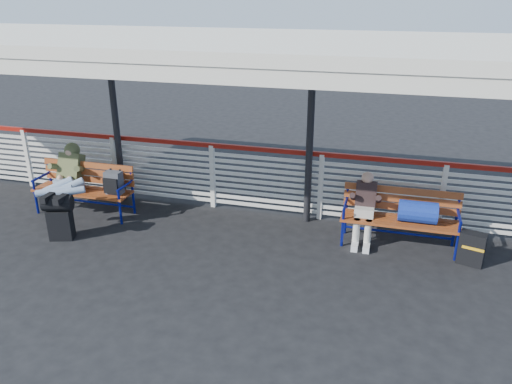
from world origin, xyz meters
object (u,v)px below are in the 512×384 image
(bench_right, at_px, (409,212))
(companion_person, at_px, (365,208))
(traveler_man, at_px, (64,183))
(luggage_stack, at_px, (59,215))
(bench_left, at_px, (92,183))
(suitcase_side, at_px, (472,249))

(bench_right, distance_m, companion_person, 0.67)
(traveler_man, distance_m, companion_person, 5.11)
(luggage_stack, relative_size, bench_left, 0.42)
(luggage_stack, height_order, suitcase_side, luggage_stack)
(luggage_stack, distance_m, companion_person, 4.89)
(bench_left, distance_m, companion_person, 4.79)
(luggage_stack, xyz_separation_m, companion_person, (4.74, 1.22, 0.18))
(luggage_stack, height_order, traveler_man, traveler_man)
(luggage_stack, distance_m, bench_right, 5.55)
(suitcase_side, bearing_deg, luggage_stack, -155.81)
(companion_person, bearing_deg, suitcase_side, -10.54)
(bench_left, bearing_deg, bench_right, 1.98)
(bench_right, bearing_deg, suitcase_side, -18.28)
(bench_right, distance_m, traveler_man, 5.78)
(bench_left, bearing_deg, traveler_man, -130.33)
(luggage_stack, xyz_separation_m, traveler_man, (-0.35, 0.69, 0.27))
(bench_left, xyz_separation_m, suitcase_side, (6.38, -0.12, -0.32))
(traveler_man, distance_m, suitcase_side, 6.70)
(bench_right, relative_size, companion_person, 1.57)
(bench_right, xyz_separation_m, suitcase_side, (0.93, -0.31, -0.34))
(companion_person, bearing_deg, bench_right, 0.72)
(bench_right, xyz_separation_m, companion_person, (-0.67, -0.01, 0.00))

